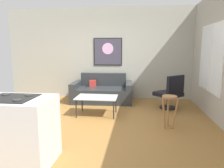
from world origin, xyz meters
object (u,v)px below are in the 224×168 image
(couch, at_px, (102,92))
(armchair, at_px, (170,92))
(bar_stool, at_px, (169,104))
(wall_painting, at_px, (108,52))
(coffee_table, at_px, (97,98))

(couch, relative_size, armchair, 2.01)
(couch, xyz_separation_m, armchair, (1.88, -0.58, 0.17))
(armchair, bearing_deg, bar_stool, -99.99)
(armchair, relative_size, wall_painting, 1.01)
(couch, height_order, bar_stool, couch)
(couch, xyz_separation_m, wall_painting, (0.10, 0.49, 1.19))
(couch, relative_size, bar_stool, 2.78)
(coffee_table, relative_size, armchair, 1.06)
(coffee_table, height_order, armchair, armchair)
(couch, distance_m, coffee_table, 1.29)
(armchair, distance_m, bar_stool, 1.34)
(couch, bearing_deg, wall_painting, 78.39)
(armchair, xyz_separation_m, bar_stool, (-0.23, -1.32, 0.05))
(couch, xyz_separation_m, coffee_table, (0.08, -1.28, 0.13))
(armchair, relative_size, bar_stool, 1.38)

